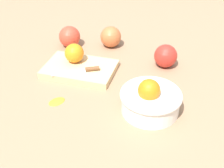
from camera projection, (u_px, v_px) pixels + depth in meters
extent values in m
plane|color=#997556|center=(121.00, 78.00, 0.99)|extent=(2.40, 2.40, 0.00)
cylinder|color=white|center=(150.00, 103.00, 0.83)|extent=(0.16, 0.16, 0.06)
torus|color=white|center=(151.00, 95.00, 0.82)|extent=(0.17, 0.17, 0.02)
sphere|color=orange|center=(149.00, 90.00, 0.81)|extent=(0.06, 0.06, 0.06)
cube|color=#DBB77F|center=(80.00, 69.00, 1.01)|extent=(0.23, 0.16, 0.02)
sphere|color=orange|center=(74.00, 53.00, 1.01)|extent=(0.06, 0.06, 0.06)
cube|color=silver|center=(69.00, 73.00, 0.97)|extent=(0.11, 0.07, 0.00)
cylinder|color=brown|center=(92.00, 69.00, 0.98)|extent=(0.05, 0.03, 0.01)
sphere|color=#CC6638|center=(111.00, 37.00, 1.15)|extent=(0.08, 0.08, 0.08)
sphere|color=red|center=(166.00, 56.00, 1.03)|extent=(0.08, 0.08, 0.08)
sphere|color=#D6422D|center=(70.00, 37.00, 1.15)|extent=(0.08, 0.08, 0.08)
ellipsoid|color=orange|center=(57.00, 101.00, 0.88)|extent=(0.06, 0.06, 0.01)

